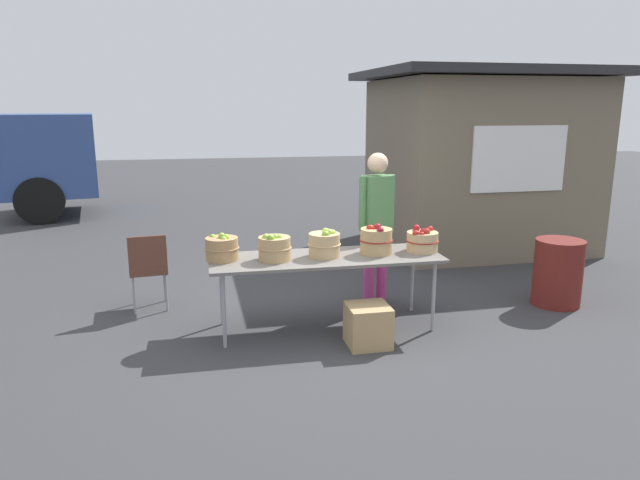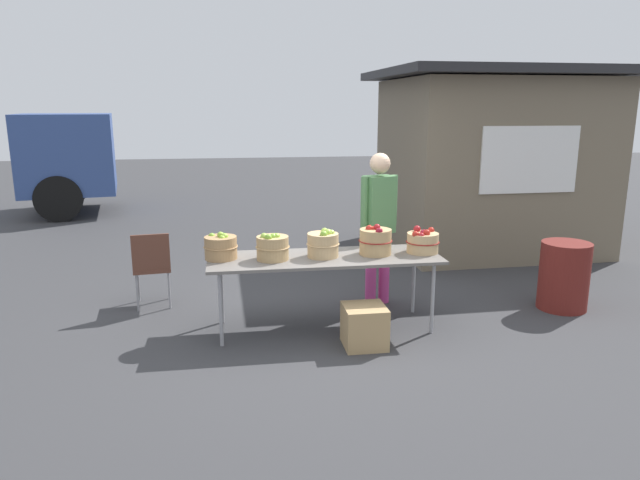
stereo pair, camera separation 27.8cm
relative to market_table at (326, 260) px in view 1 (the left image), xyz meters
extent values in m
plane|color=#38383A|center=(0.00, 0.00, -0.71)|extent=(40.00, 40.00, 0.00)
cube|color=slate|center=(0.00, 0.00, 0.02)|extent=(2.30, 0.76, 0.03)
cylinder|color=#99999E|center=(-1.03, -0.30, -0.35)|extent=(0.04, 0.04, 0.72)
cylinder|color=#99999E|center=(1.03, -0.30, -0.35)|extent=(0.04, 0.04, 0.72)
cylinder|color=#99999E|center=(-1.03, 0.30, -0.35)|extent=(0.04, 0.04, 0.72)
cylinder|color=#99999E|center=(1.03, 0.30, -0.35)|extent=(0.04, 0.04, 0.72)
cylinder|color=#A87F51|center=(-1.01, 0.08, 0.15)|extent=(0.31, 0.31, 0.22)
torus|color=#A87F51|center=(-1.01, 0.08, 0.16)|extent=(0.33, 0.33, 0.01)
sphere|color=#8CB738|center=(-0.98, 0.05, 0.26)|extent=(0.08, 0.08, 0.08)
sphere|color=#8CB738|center=(-1.00, 0.03, 0.25)|extent=(0.07, 0.07, 0.07)
sphere|color=#7AA833|center=(-1.10, 0.14, 0.25)|extent=(0.07, 0.07, 0.07)
sphere|color=#8CB738|center=(-1.01, 0.08, 0.28)|extent=(0.07, 0.07, 0.07)
cylinder|color=tan|center=(-0.52, -0.03, 0.15)|extent=(0.31, 0.31, 0.23)
torus|color=tan|center=(-0.52, -0.03, 0.17)|extent=(0.33, 0.33, 0.01)
sphere|color=#7AA833|center=(-0.56, -0.12, 0.28)|extent=(0.07, 0.07, 0.07)
sphere|color=#9EC647|center=(-0.60, -0.05, 0.28)|extent=(0.07, 0.07, 0.07)
sphere|color=#7AA833|center=(-0.51, -0.06, 0.27)|extent=(0.08, 0.08, 0.08)
sphere|color=#8CB738|center=(-0.48, -0.05, 0.27)|extent=(0.07, 0.07, 0.07)
cylinder|color=tan|center=(-0.02, 0.00, 0.16)|extent=(0.31, 0.31, 0.24)
torus|color=tan|center=(-0.02, 0.00, 0.17)|extent=(0.33, 0.33, 0.01)
sphere|color=#7AA833|center=(-0.02, -0.08, 0.28)|extent=(0.07, 0.07, 0.07)
sphere|color=#9EC647|center=(0.03, -0.02, 0.29)|extent=(0.08, 0.08, 0.08)
sphere|color=#9EC647|center=(0.07, 0.00, 0.28)|extent=(0.07, 0.07, 0.07)
sphere|color=#9EC647|center=(0.01, 0.10, 0.27)|extent=(0.07, 0.07, 0.07)
cylinder|color=tan|center=(0.52, 0.01, 0.17)|extent=(0.32, 0.32, 0.26)
torus|color=maroon|center=(0.52, 0.01, 0.18)|extent=(0.34, 0.34, 0.01)
sphere|color=#B22319|center=(0.46, 0.03, 0.30)|extent=(0.08, 0.08, 0.08)
sphere|color=#B22319|center=(0.50, 0.03, 0.29)|extent=(0.07, 0.07, 0.07)
sphere|color=maroon|center=(0.52, -0.11, 0.30)|extent=(0.07, 0.07, 0.07)
sphere|color=maroon|center=(0.53, 0.02, 0.32)|extent=(0.07, 0.07, 0.07)
cylinder|color=tan|center=(1.01, 0.01, 0.14)|extent=(0.32, 0.32, 0.20)
torus|color=maroon|center=(1.01, 0.01, 0.15)|extent=(0.34, 0.34, 0.01)
sphere|color=maroon|center=(1.02, 0.01, 0.24)|extent=(0.08, 0.08, 0.08)
sphere|color=#B22319|center=(1.12, 0.08, 0.25)|extent=(0.07, 0.07, 0.07)
sphere|color=#B22319|center=(1.03, -0.06, 0.26)|extent=(0.07, 0.07, 0.07)
sphere|color=maroon|center=(0.96, -0.09, 0.24)|extent=(0.07, 0.07, 0.07)
sphere|color=#B22319|center=(0.91, -0.06, 0.25)|extent=(0.07, 0.07, 0.07)
sphere|color=maroon|center=(0.98, 0.11, 0.26)|extent=(0.08, 0.08, 0.08)
cylinder|color=#CC3F8C|center=(0.80, 0.68, -0.29)|extent=(0.12, 0.12, 0.84)
cylinder|color=#CC3F8C|center=(0.63, 0.63, -0.29)|extent=(0.12, 0.12, 0.84)
cube|color=#4C7F4C|center=(0.72, 0.65, 0.44)|extent=(0.36, 0.30, 0.63)
sphere|color=beige|center=(0.72, 0.65, 0.89)|extent=(0.23, 0.23, 0.23)
cylinder|color=#4C7F4C|center=(0.89, 0.70, 0.47)|extent=(0.09, 0.09, 0.56)
cylinder|color=#4C7F4C|center=(0.54, 0.60, 0.47)|extent=(0.09, 0.09, 0.56)
cube|color=#334C8C|center=(-4.22, 7.27, 0.54)|extent=(2.12, 2.37, 1.60)
cube|color=black|center=(-3.39, 7.41, 0.86)|extent=(0.33, 1.75, 0.80)
cylinder|color=black|center=(-4.54, 8.18, -0.26)|extent=(0.93, 0.42, 0.90)
cylinder|color=black|center=(-4.22, 6.31, -0.26)|extent=(0.93, 0.42, 0.90)
cube|color=#726651|center=(3.12, 3.03, 0.59)|extent=(3.05, 2.46, 2.60)
cube|color=#262628|center=(3.12, 3.03, 1.97)|extent=(3.55, 2.97, 0.12)
cube|color=white|center=(3.10, 1.82, 0.79)|extent=(1.40, 0.07, 0.90)
cube|color=brown|center=(-1.80, 0.98, -0.27)|extent=(0.44, 0.44, 0.04)
cube|color=brown|center=(-1.78, 0.80, -0.05)|extent=(0.40, 0.08, 0.40)
cylinder|color=gray|center=(-1.65, 1.17, -0.50)|extent=(0.02, 0.02, 0.42)
cylinder|color=gray|center=(-1.99, 1.13, -0.50)|extent=(0.02, 0.02, 0.42)
cylinder|color=gray|center=(-1.61, 0.83, -0.50)|extent=(0.02, 0.02, 0.42)
cylinder|color=gray|center=(-1.95, 0.79, -0.50)|extent=(0.02, 0.02, 0.42)
cylinder|color=maroon|center=(2.71, 0.16, -0.33)|extent=(0.53, 0.53, 0.75)
cube|color=tan|center=(0.30, -0.51, -0.51)|extent=(0.39, 0.39, 0.39)
camera|label=1|loc=(-1.17, -5.40, 1.50)|focal=32.34mm
camera|label=2|loc=(-0.90, -5.45, 1.50)|focal=32.34mm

